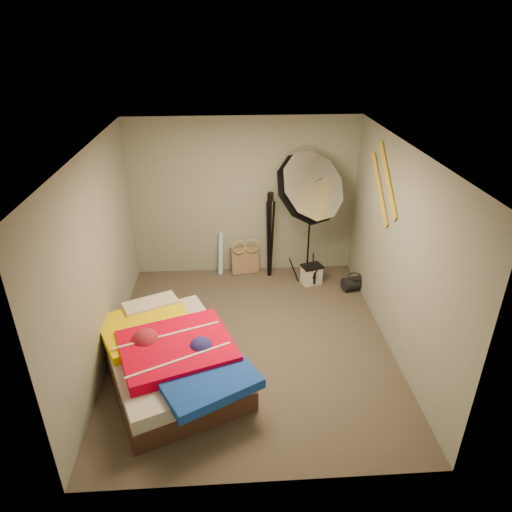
{
  "coord_description": "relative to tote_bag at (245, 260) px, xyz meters",
  "views": [
    {
      "loc": [
        -0.24,
        -4.71,
        3.67
      ],
      "look_at": [
        0.1,
        0.6,
        0.95
      ],
      "focal_mm": 32.0,
      "sensor_mm": 36.0,
      "label": 1
    }
  ],
  "objects": [
    {
      "name": "photo_umbrella",
      "position": [
        0.88,
        -0.56,
        1.38
      ],
      "size": [
        1.07,
        1.21,
        2.24
      ],
      "color": "black",
      "rests_on": "floor"
    },
    {
      "name": "tote_bag",
      "position": [
        0.0,
        0.0,
        0.0
      ],
      "size": [
        0.47,
        0.26,
        0.46
      ],
      "primitive_type": "cube",
      "rotation": [
        -0.14,
        0.0,
        0.17
      ],
      "color": "#9A7B5A",
      "rests_on": "floor"
    },
    {
      "name": "wall_stripe_upper",
      "position": [
        1.73,
        -1.3,
        1.73
      ],
      "size": [
        0.02,
        0.91,
        0.78
      ],
      "primitive_type": "cube",
      "rotation": [
        0.7,
        0.0,
        0.0
      ],
      "color": "gold",
      "rests_on": "wall_right"
    },
    {
      "name": "wrapping_roll",
      "position": [
        -0.39,
        0.0,
        0.12
      ],
      "size": [
        0.13,
        0.21,
        0.69
      ],
      "primitive_type": "cylinder",
      "rotation": [
        -0.17,
        0.0,
        -0.25
      ],
      "color": "#59B0E3",
      "rests_on": "floor"
    },
    {
      "name": "floor",
      "position": [
        0.0,
        -1.9,
        -0.22
      ],
      "size": [
        4.0,
        4.0,
        0.0
      ],
      "primitive_type": "plane",
      "color": "#4F453A",
      "rests_on": "ground"
    },
    {
      "name": "wall_left",
      "position": [
        -1.75,
        -1.9,
        1.03
      ],
      "size": [
        0.0,
        4.0,
        4.0
      ],
      "primitive_type": "plane",
      "rotation": [
        1.57,
        0.0,
        1.57
      ],
      "color": "gray",
      "rests_on": "floor"
    },
    {
      "name": "duffel_bag",
      "position": [
        1.65,
        -0.67,
        -0.11
      ],
      "size": [
        0.39,
        0.29,
        0.21
      ],
      "primitive_type": "cylinder",
      "rotation": [
        0.0,
        1.57,
        0.25
      ],
      "color": "black",
      "rests_on": "floor"
    },
    {
      "name": "ceiling",
      "position": [
        0.0,
        -1.9,
        2.28
      ],
      "size": [
        4.0,
        4.0,
        0.0
      ],
      "primitive_type": "plane",
      "rotation": [
        3.14,
        0.0,
        0.0
      ],
      "color": "silver",
      "rests_on": "wall_back"
    },
    {
      "name": "wall_back",
      "position": [
        0.0,
        0.1,
        1.03
      ],
      "size": [
        3.5,
        0.0,
        3.5
      ],
      "primitive_type": "plane",
      "rotation": [
        1.57,
        0.0,
        0.0
      ],
      "color": "gray",
      "rests_on": "floor"
    },
    {
      "name": "wall_right",
      "position": [
        1.75,
        -1.9,
        1.03
      ],
      "size": [
        0.0,
        4.0,
        4.0
      ],
      "primitive_type": "plane",
      "rotation": [
        1.57,
        0.0,
        -1.57
      ],
      "color": "gray",
      "rests_on": "floor"
    },
    {
      "name": "wall_front",
      "position": [
        0.0,
        -3.9,
        1.03
      ],
      "size": [
        3.5,
        0.0,
        3.5
      ],
      "primitive_type": "plane",
      "rotation": [
        -1.57,
        0.0,
        0.0
      ],
      "color": "gray",
      "rests_on": "floor"
    },
    {
      "name": "camera_case",
      "position": [
        1.03,
        -0.44,
        -0.08
      ],
      "size": [
        0.34,
        0.28,
        0.29
      ],
      "primitive_type": "cube",
      "rotation": [
        0.0,
        0.0,
        0.29
      ],
      "color": "silver",
      "rests_on": "floor"
    },
    {
      "name": "wall_stripe_lower",
      "position": [
        1.73,
        -1.05,
        1.53
      ],
      "size": [
        0.02,
        0.91,
        0.78
      ],
      "primitive_type": "cube",
      "rotation": [
        0.7,
        0.0,
        0.0
      ],
      "color": "gold",
      "rests_on": "wall_right"
    },
    {
      "name": "bed",
      "position": [
        -0.94,
        -2.45,
        0.06
      ],
      "size": [
        2.0,
        2.25,
        0.55
      ],
      "color": "#492C21",
      "rests_on": "floor"
    },
    {
      "name": "camera_tripod",
      "position": [
        0.4,
        -0.14,
        0.59
      ],
      "size": [
        0.1,
        0.1,
        1.42
      ],
      "color": "black",
      "rests_on": "floor"
    }
  ]
}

